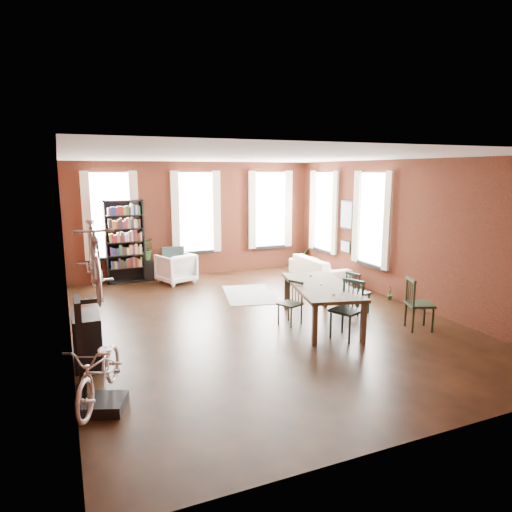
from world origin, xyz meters
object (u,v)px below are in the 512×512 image
dining_table (321,304)px  dining_chair_b (290,304)px  console_table (87,339)px  bicycle_floor (98,342)px  dining_chair_d (358,292)px  dining_chair_a (346,310)px  bike_trainer (105,404)px  cream_sofa (319,264)px  bookshelf (125,242)px  dining_chair_c (420,304)px  white_armchair (176,267)px  plant_stand (149,270)px

dining_table → dining_chair_b: dining_chair_b is taller
console_table → bicycle_floor: bearing=-87.2°
dining_chair_d → bicycle_floor: bearing=96.8°
dining_chair_a → bike_trainer: bearing=-101.4°
dining_chair_a → console_table: dining_chair_a is taller
dining_chair_d → dining_chair_a: bearing=122.4°
dining_table → cream_sofa: 3.82m
cream_sofa → bike_trainer: cream_sofa is taller
bookshelf → cream_sofa: (4.95, -1.70, -0.69)m
dining_chair_c → bookshelf: size_ratio=0.45×
dining_chair_d → console_table: (-5.37, -0.52, -0.04)m
dining_chair_d → bicycle_floor: bicycle_floor is taller
dining_chair_c → console_table: size_ratio=1.24×
dining_chair_d → bike_trainer: dining_chair_d is taller
bookshelf → bike_trainer: (-1.18, -6.75, -1.03)m
dining_chair_a → dining_chair_b: (-0.58, 1.04, -0.09)m
dining_chair_b → white_armchair: bearing=172.9°
dining_chair_d → white_armchair: dining_chair_d is taller
bike_trainer → dining_chair_b: bearing=28.5°
bookshelf → cream_sofa: 5.28m
bookshelf → bike_trainer: bearing=-99.9°
dining_chair_b → dining_chair_c: dining_chair_c is taller
bookshelf → white_armchair: (1.21, -0.58, -0.67)m
cream_sofa → bookshelf: bearing=71.0°
dining_chair_a → bookshelf: (-3.03, 5.83, 0.58)m
dining_chair_b → cream_sofa: size_ratio=0.40×
dining_chair_b → dining_chair_d: size_ratio=0.95×
bicycle_floor → dining_chair_d: bearing=44.2°
bike_trainer → console_table: size_ratio=0.61×
white_armchair → bike_trainer: 6.62m
console_table → bicycle_floor: bicycle_floor is taller
dining_chair_b → bike_trainer: 4.14m
cream_sofa → bike_trainer: 7.94m
bookshelf → dining_chair_b: bearing=-62.9°
white_armchair → plant_stand: 0.87m
bookshelf → bicycle_floor: bookshelf is taller
white_armchair → cream_sofa: size_ratio=0.42×
dining_chair_d → cream_sofa: size_ratio=0.42×
bookshelf → dining_chair_d: bearing=-48.9°
dining_table → bicycle_floor: bearing=-143.4°
bike_trainer → plant_stand: plant_stand is taller
dining_table → plant_stand: 5.55m
bike_trainer → bicycle_floor: bicycle_floor is taller
dining_chair_b → bicycle_floor: bearing=-85.0°
bookshelf → cream_sofa: bearing=-19.0°
bike_trainer → bicycle_floor: size_ratio=0.32×
cream_sofa → dining_chair_c: bearing=174.7°
dining_table → dining_chair_c: 1.84m
dining_table → plant_stand: bearing=129.8°
dining_chair_b → dining_chair_d: (1.64, 0.10, 0.02)m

